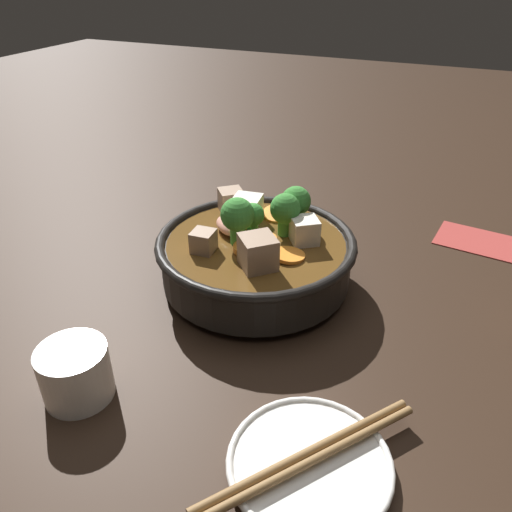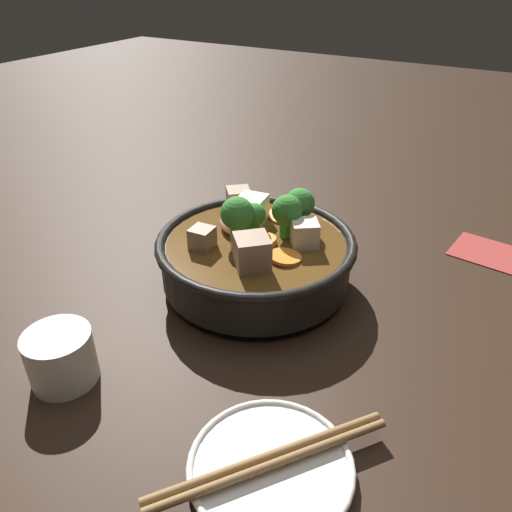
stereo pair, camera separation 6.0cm
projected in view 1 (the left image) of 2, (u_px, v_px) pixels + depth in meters
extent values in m
plane|color=black|center=(256.00, 284.00, 0.62)|extent=(3.00, 3.00, 0.00)
cylinder|color=black|center=(256.00, 280.00, 0.61)|extent=(0.12, 0.12, 0.01)
cylinder|color=black|center=(256.00, 260.00, 0.60)|extent=(0.22, 0.22, 0.05)
torus|color=black|center=(256.00, 241.00, 0.59)|extent=(0.24, 0.24, 0.01)
cylinder|color=brown|center=(256.00, 252.00, 0.59)|extent=(0.21, 0.21, 0.03)
cylinder|color=orange|center=(289.00, 255.00, 0.56)|extent=(0.05, 0.05, 0.01)
cylinder|color=orange|center=(248.00, 249.00, 0.56)|extent=(0.05, 0.05, 0.01)
cylinder|color=orange|center=(277.00, 214.00, 0.64)|extent=(0.05, 0.05, 0.01)
cylinder|color=orange|center=(262.00, 242.00, 0.58)|extent=(0.03, 0.03, 0.01)
cylinder|color=green|center=(295.00, 219.00, 0.61)|extent=(0.02, 0.02, 0.02)
sphere|color=#388433|center=(296.00, 201.00, 0.60)|extent=(0.04, 0.04, 0.04)
cylinder|color=green|center=(253.00, 228.00, 0.60)|extent=(0.01, 0.01, 0.02)
sphere|color=#388433|center=(253.00, 215.00, 0.59)|extent=(0.03, 0.03, 0.03)
cylinder|color=green|center=(238.00, 234.00, 0.58)|extent=(0.02, 0.02, 0.02)
sphere|color=#388433|center=(237.00, 214.00, 0.56)|extent=(0.04, 0.04, 0.04)
cylinder|color=green|center=(285.00, 226.00, 0.59)|extent=(0.02, 0.02, 0.02)
sphere|color=#388433|center=(285.00, 209.00, 0.58)|extent=(0.04, 0.04, 0.04)
cube|color=#9E7F66|center=(203.00, 241.00, 0.56)|extent=(0.03, 0.03, 0.02)
cube|color=#9E7F66|center=(258.00, 252.00, 0.53)|extent=(0.05, 0.05, 0.04)
cube|color=silver|center=(305.00, 231.00, 0.58)|extent=(0.04, 0.04, 0.03)
cube|color=silver|center=(247.00, 209.00, 0.62)|extent=(0.04, 0.04, 0.03)
cube|color=#9E7F66|center=(231.00, 201.00, 0.65)|extent=(0.04, 0.04, 0.03)
ellipsoid|color=#EA9E84|center=(229.00, 226.00, 0.60)|extent=(0.05, 0.05, 0.02)
cylinder|color=white|center=(309.00, 466.00, 0.39)|extent=(0.13, 0.13, 0.01)
torus|color=white|center=(310.00, 462.00, 0.39)|extent=(0.13, 0.13, 0.01)
cylinder|color=white|center=(75.00, 373.00, 0.45)|extent=(0.06, 0.06, 0.05)
cylinder|color=brown|center=(72.00, 360.00, 0.44)|extent=(0.05, 0.05, 0.00)
cube|color=#A33833|center=(478.00, 241.00, 0.70)|extent=(0.12, 0.09, 0.00)
cylinder|color=olive|center=(307.00, 453.00, 0.39)|extent=(0.13, 0.17, 0.01)
cylinder|color=olive|center=(313.00, 460.00, 0.38)|extent=(0.13, 0.17, 0.01)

